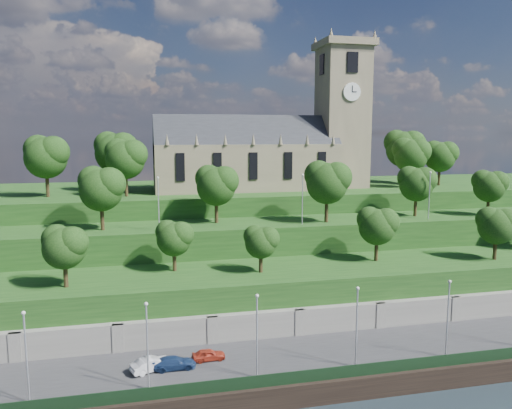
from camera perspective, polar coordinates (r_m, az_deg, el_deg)
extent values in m
plane|color=#1A242B|center=(52.46, 14.54, -20.42)|extent=(320.00, 320.00, 0.00)
cube|color=#2D2D30|center=(56.81, 11.68, -16.87)|extent=(160.00, 12.00, 2.00)
cube|color=black|center=(51.91, 14.61, -19.38)|extent=(160.00, 0.50, 2.20)
cube|color=black|center=(51.76, 14.33, -17.60)|extent=(160.00, 0.10, 1.20)
cube|color=slate|center=(61.27, 9.34, -13.38)|extent=(160.00, 2.00, 5.00)
cube|color=slate|center=(57.96, -25.74, -15.39)|extent=(1.20, 0.60, 5.00)
cube|color=slate|center=(56.56, -15.45, -15.46)|extent=(1.20, 0.60, 5.00)
cube|color=slate|center=(56.90, -4.98, -15.03)|extent=(1.20, 0.60, 5.00)
cube|color=slate|center=(58.96, 5.00, -14.18)|extent=(1.20, 0.60, 5.00)
cube|color=slate|center=(62.56, 13.98, -13.05)|extent=(1.20, 0.60, 5.00)
cube|color=slate|center=(67.48, 21.75, -11.81)|extent=(1.20, 0.60, 5.00)
cube|color=#1A3F15|center=(66.01, 7.38, -10.35)|extent=(160.00, 12.00, 8.00)
cube|color=#1A3F15|center=(75.42, 4.51, -6.37)|extent=(160.00, 10.00, 12.00)
cube|color=#1A3F15|center=(94.87, 0.74, -2.40)|extent=(160.00, 32.00, 15.00)
cube|color=#70654E|center=(88.69, -1.16, 4.35)|extent=(32.00, 12.00, 8.00)
cube|color=#212328|center=(88.51, -1.16, 6.94)|extent=(32.00, 10.18, 10.18)
cone|color=#70654E|center=(80.76, -10.14, 7.34)|extent=(0.70, 0.70, 1.80)
cone|color=#70654E|center=(81.12, -6.82, 7.41)|extent=(0.70, 0.70, 1.80)
cone|color=#70654E|center=(81.74, -3.54, 7.45)|extent=(0.70, 0.70, 1.80)
cone|color=#70654E|center=(82.63, -0.32, 7.48)|extent=(0.70, 0.70, 1.80)
cone|color=#70654E|center=(83.77, 2.83, 7.48)|extent=(0.70, 0.70, 1.80)
cone|color=#70654E|center=(85.14, 5.88, 7.45)|extent=(0.70, 0.70, 1.80)
cone|color=#70654E|center=(86.75, 8.83, 7.41)|extent=(0.70, 0.70, 1.80)
cube|color=black|center=(80.97, -8.64, 4.25)|extent=(1.40, 0.25, 4.50)
cube|color=black|center=(81.63, -4.43, 4.35)|extent=(1.40, 0.25, 4.50)
cube|color=black|center=(82.72, -0.30, 4.43)|extent=(1.40, 0.25, 4.50)
cube|color=black|center=(84.22, 3.70, 4.48)|extent=(1.40, 0.25, 4.50)
cube|color=black|center=(86.12, 7.54, 4.50)|extent=(1.40, 0.25, 4.50)
cube|color=#70654E|center=(93.85, 9.81, 9.64)|extent=(8.00, 8.00, 25.00)
cube|color=#70654E|center=(95.12, 10.01, 17.55)|extent=(9.20, 9.20, 1.20)
cone|color=#70654E|center=(90.21, 8.59, 18.88)|extent=(0.80, 0.80, 1.60)
cone|color=#70654E|center=(97.59, 6.79, 18.08)|extent=(0.80, 0.80, 1.60)
cone|color=#70654E|center=(93.34, 13.42, 18.38)|extent=(0.80, 0.80, 1.60)
cone|color=#70654E|center=(100.50, 11.31, 17.69)|extent=(0.80, 0.80, 1.60)
cube|color=black|center=(90.87, 10.99, 15.68)|extent=(2.00, 0.25, 3.50)
cube|color=black|center=(98.34, 9.00, 15.14)|extent=(2.00, 0.25, 3.50)
cube|color=black|center=(93.12, 7.55, 15.56)|extent=(0.25, 2.00, 3.50)
cube|color=black|center=(96.21, 12.28, 15.21)|extent=(0.25, 2.00, 3.50)
cylinder|color=white|center=(90.30, 10.91, 12.53)|extent=(3.20, 0.30, 3.20)
cylinder|color=white|center=(95.73, 12.21, 12.24)|extent=(0.30, 3.20, 3.20)
cube|color=black|center=(90.18, 10.96, 12.86)|extent=(0.12, 0.05, 1.10)
cube|color=black|center=(90.30, 11.19, 12.53)|extent=(0.80, 0.05, 0.12)
cylinder|color=black|center=(59.33, -20.93, -7.41)|extent=(0.49, 0.49, 3.01)
sphere|color=black|center=(58.65, -21.08, -4.67)|extent=(4.68, 4.68, 4.68)
sphere|color=black|center=(57.92, -20.26, -4.07)|extent=(3.51, 3.51, 3.51)
sphere|color=black|center=(59.15, -21.83, -3.67)|extent=(3.28, 3.28, 3.28)
cylinder|color=black|center=(62.70, -9.30, -6.28)|extent=(0.48, 0.48, 2.73)
sphere|color=black|center=(62.10, -9.36, -3.92)|extent=(4.24, 4.24, 4.24)
sphere|color=black|center=(61.61, -8.56, -3.39)|extent=(3.18, 3.18, 3.18)
sphere|color=black|center=(62.41, -10.09, -3.08)|extent=(2.97, 2.97, 2.97)
cylinder|color=black|center=(61.29, 0.55, -6.61)|extent=(0.47, 0.47, 2.50)
sphere|color=black|center=(60.72, 0.55, -4.40)|extent=(3.89, 3.89, 3.89)
sphere|color=black|center=(60.41, 1.36, -3.91)|extent=(2.92, 2.92, 2.92)
sphere|color=black|center=(60.87, -0.18, -3.62)|extent=(2.73, 2.73, 2.73)
cylinder|color=black|center=(68.53, 13.59, -4.99)|extent=(0.50, 0.50, 3.12)
sphere|color=black|center=(67.92, 13.68, -2.51)|extent=(4.86, 4.86, 4.86)
sphere|color=black|center=(67.80, 14.61, -1.93)|extent=(3.64, 3.64, 3.64)
sphere|color=black|center=(67.92, 12.83, -1.65)|extent=(3.40, 3.40, 3.40)
cylinder|color=black|center=(74.50, 25.65, -4.54)|extent=(0.50, 0.50, 3.08)
sphere|color=black|center=(73.95, 25.79, -2.29)|extent=(4.78, 4.78, 4.78)
sphere|color=black|center=(74.07, 26.63, -1.77)|extent=(3.59, 3.59, 3.59)
sphere|color=black|center=(73.74, 25.04, -1.52)|extent=(3.35, 3.35, 3.35)
cylinder|color=black|center=(69.75, -17.17, -1.31)|extent=(0.52, 0.52, 3.70)
sphere|color=black|center=(69.27, -17.30, 1.62)|extent=(5.76, 5.76, 5.76)
sphere|color=black|center=(68.53, -16.40, 2.31)|extent=(4.32, 4.32, 4.32)
sphere|color=black|center=(69.96, -18.11, 2.59)|extent=(4.03, 4.03, 4.03)
cylinder|color=black|center=(72.24, -4.55, -0.68)|extent=(0.52, 0.52, 3.62)
sphere|color=black|center=(71.79, -4.58, 2.08)|extent=(5.63, 5.63, 5.63)
sphere|color=black|center=(71.32, -3.62, 2.73)|extent=(4.22, 4.22, 4.22)
sphere|color=black|center=(72.24, -5.44, 3.00)|extent=(3.94, 3.94, 3.94)
cylinder|color=black|center=(73.29, 8.06, -0.51)|extent=(0.53, 0.53, 3.87)
sphere|color=black|center=(72.82, 8.12, 2.40)|extent=(6.02, 6.02, 6.02)
sphere|color=black|center=(72.62, 9.19, 3.07)|extent=(4.51, 4.51, 4.51)
sphere|color=black|center=(73.05, 7.15, 3.38)|extent=(4.21, 4.21, 4.21)
cylinder|color=black|center=(81.84, 17.75, -0.10)|extent=(0.51, 0.51, 3.38)
sphere|color=black|center=(81.46, 17.85, 2.18)|extent=(5.25, 5.25, 5.25)
sphere|color=black|center=(81.48, 18.70, 2.70)|extent=(3.94, 3.94, 3.94)
sphere|color=black|center=(81.46, 17.09, 2.95)|extent=(3.68, 3.68, 3.68)
cylinder|color=black|center=(86.68, 24.99, -0.12)|extent=(0.50, 0.50, 3.10)
sphere|color=black|center=(86.34, 25.11, 1.84)|extent=(4.81, 4.81, 4.81)
sphere|color=black|center=(86.49, 25.84, 2.29)|extent=(3.61, 3.61, 3.61)
sphere|color=black|center=(86.21, 24.46, 2.52)|extent=(3.37, 3.37, 3.37)
cylinder|color=black|center=(84.29, -22.74, 2.21)|extent=(0.54, 0.54, 4.15)
sphere|color=black|center=(84.01, -22.89, 4.93)|extent=(6.46, 6.46, 6.46)
sphere|color=black|center=(83.12, -22.13, 5.61)|extent=(4.84, 4.84, 4.84)
sphere|color=black|center=(84.96, -23.60, 5.79)|extent=(4.52, 4.52, 4.52)
cylinder|color=black|center=(89.10, -15.68, 2.90)|extent=(0.56, 0.56, 4.39)
sphere|color=black|center=(88.83, -15.78, 5.63)|extent=(6.83, 6.83, 6.83)
sphere|color=black|center=(88.06, -14.94, 6.31)|extent=(5.12, 5.12, 5.12)
sphere|color=black|center=(89.71, -16.56, 6.50)|extent=(4.78, 4.78, 4.78)
cylinder|color=black|center=(81.08, -14.62, 2.28)|extent=(0.53, 0.53, 3.91)
sphere|color=black|center=(80.80, -14.72, 4.95)|extent=(6.09, 6.09, 6.09)
sphere|color=black|center=(80.12, -13.88, 5.61)|extent=(4.57, 4.57, 4.57)
sphere|color=black|center=(81.55, -15.48, 5.81)|extent=(4.26, 4.26, 4.26)
cylinder|color=black|center=(95.81, 17.16, 3.05)|extent=(0.53, 0.53, 3.91)
sphere|color=black|center=(95.57, 17.26, 5.30)|extent=(6.08, 6.08, 6.08)
sphere|color=black|center=(95.63, 18.10, 5.82)|extent=(4.56, 4.56, 4.56)
sphere|color=black|center=(95.66, 16.51, 6.07)|extent=(4.26, 4.26, 4.26)
cylinder|color=black|center=(104.23, 16.44, 3.64)|extent=(0.56, 0.56, 4.55)
sphere|color=black|center=(104.00, 16.54, 6.06)|extent=(7.09, 7.09, 7.09)
sphere|color=black|center=(104.06, 17.44, 6.61)|extent=(5.31, 5.31, 5.31)
sphere|color=black|center=(104.14, 15.73, 6.87)|extent=(4.96, 4.96, 4.96)
cylinder|color=black|center=(101.34, 20.19, 3.10)|extent=(0.52, 0.52, 3.67)
sphere|color=black|center=(101.12, 20.29, 5.10)|extent=(5.71, 5.71, 5.71)
sphere|color=black|center=(101.24, 21.03, 5.55)|extent=(4.28, 4.28, 4.28)
sphere|color=black|center=(101.14, 19.62, 5.78)|extent=(4.00, 4.00, 4.00)
cylinder|color=#B2B2B7|center=(48.18, -24.75, -15.76)|extent=(0.16, 0.16, 7.89)
sphere|color=silver|center=(46.74, -25.05, -11.18)|extent=(0.36, 0.36, 0.36)
cylinder|color=#B2B2B7|center=(47.12, -12.30, -15.72)|extent=(0.16, 0.16, 7.89)
sphere|color=silver|center=(45.64, -12.46, -11.05)|extent=(0.36, 0.36, 0.36)
cylinder|color=#B2B2B7|center=(48.15, 0.11, -14.99)|extent=(0.16, 0.16, 7.89)
sphere|color=silver|center=(46.71, 0.11, -10.40)|extent=(0.36, 0.36, 0.36)
cylinder|color=#B2B2B7|center=(51.16, 11.42, -13.72)|extent=(0.16, 0.16, 7.89)
sphere|color=silver|center=(49.80, 11.55, -9.38)|extent=(0.36, 0.36, 0.36)
cylinder|color=#B2B2B7|center=(55.82, 21.04, -12.23)|extent=(0.16, 0.16, 7.89)
sphere|color=silver|center=(54.58, 21.26, -8.22)|extent=(0.36, 0.36, 0.36)
cylinder|color=#B2B2B7|center=(67.34, -11.08, -0.02)|extent=(0.16, 0.16, 6.94)
sphere|color=silver|center=(66.94, -11.16, 3.02)|extent=(0.36, 0.36, 0.36)
cylinder|color=#B2B2B7|center=(70.80, 5.32, 0.49)|extent=(0.16, 0.16, 6.94)
sphere|color=silver|center=(70.41, 5.36, 3.38)|extent=(0.36, 0.36, 0.36)
cylinder|color=#B2B2B7|center=(79.31, 19.19, 0.89)|extent=(0.16, 0.16, 6.94)
sphere|color=silver|center=(78.96, 19.31, 3.48)|extent=(0.36, 0.36, 0.36)
imported|color=#A52E1B|center=(53.10, -5.45, -16.71)|extent=(3.45, 1.51, 1.16)
imported|color=silver|center=(51.76, -11.81, -17.41)|extent=(4.37, 2.86, 1.36)
imported|color=navy|center=(51.78, -9.34, -17.42)|extent=(4.22, 1.74, 1.22)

